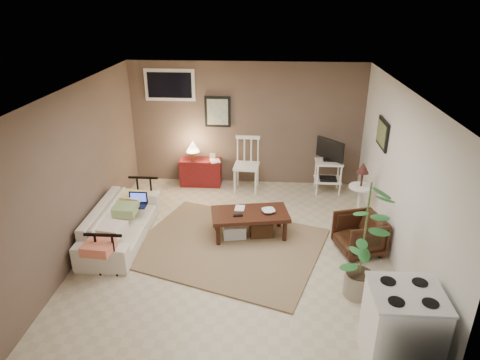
# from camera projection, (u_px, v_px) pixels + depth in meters

# --- Properties ---
(floor) EXTENTS (5.00, 5.00, 0.00)m
(floor) POSITION_uv_depth(u_px,v_px,m) (236.00, 247.00, 6.49)
(floor) COLOR #C1B293
(floor) RESTS_ON ground
(art_back) EXTENTS (0.50, 0.03, 0.60)m
(art_back) POSITION_uv_depth(u_px,v_px,m) (218.00, 112.00, 8.20)
(art_back) COLOR black
(art_right) EXTENTS (0.03, 0.60, 0.45)m
(art_right) POSITION_uv_depth(u_px,v_px,m) (383.00, 134.00, 6.69)
(art_right) COLOR black
(window) EXTENTS (0.96, 0.03, 0.60)m
(window) POSITION_uv_depth(u_px,v_px,m) (170.00, 85.00, 8.06)
(window) COLOR white
(rug) EXTENTS (3.22, 2.89, 0.03)m
(rug) POSITION_uv_depth(u_px,v_px,m) (227.00, 246.00, 6.49)
(rug) COLOR #7C6748
(rug) RESTS_ON floor
(coffee_table) EXTENTS (1.27, 0.82, 0.45)m
(coffee_table) POSITION_uv_depth(u_px,v_px,m) (249.00, 222.00, 6.68)
(coffee_table) COLOR #35180E
(coffee_table) RESTS_ON floor
(sofa) EXTENTS (0.57, 1.94, 0.76)m
(sofa) POSITION_uv_depth(u_px,v_px,m) (120.00, 217.00, 6.56)
(sofa) COLOR beige
(sofa) RESTS_ON floor
(sofa_pillows) EXTENTS (0.37, 1.85, 0.13)m
(sofa_pillows) POSITION_uv_depth(u_px,v_px,m) (118.00, 219.00, 6.32)
(sofa_pillows) COLOR #F8E0CD
(sofa_pillows) RESTS_ON sofa
(sofa_end_rails) EXTENTS (0.52, 1.94, 0.65)m
(sofa_end_rails) POSITION_uv_depth(u_px,v_px,m) (128.00, 220.00, 6.58)
(sofa_end_rails) COLOR black
(sofa_end_rails) RESTS_ON floor
(laptop) EXTENTS (0.30, 0.22, 0.20)m
(laptop) POSITION_uv_depth(u_px,v_px,m) (138.00, 201.00, 6.81)
(laptop) COLOR black
(laptop) RESTS_ON sofa
(red_console) EXTENTS (0.80, 0.36, 0.93)m
(red_console) POSITION_uv_depth(u_px,v_px,m) (200.00, 170.00, 8.50)
(red_console) COLOR maroon
(red_console) RESTS_ON floor
(spindle_chair) EXTENTS (0.49, 0.49, 1.04)m
(spindle_chair) POSITION_uv_depth(u_px,v_px,m) (247.00, 166.00, 8.23)
(spindle_chair) COLOR white
(spindle_chair) RESTS_ON floor
(tv_stand) EXTENTS (0.50, 0.50, 1.06)m
(tv_stand) POSITION_uv_depth(u_px,v_px,m) (329.00, 165.00, 8.08)
(tv_stand) COLOR white
(tv_stand) RESTS_ON floor
(side_table) EXTENTS (0.39, 0.39, 1.04)m
(side_table) POSITION_uv_depth(u_px,v_px,m) (361.00, 185.00, 7.02)
(side_table) COLOR white
(side_table) RESTS_ON floor
(armchair) EXTENTS (0.73, 0.76, 0.63)m
(armchair) POSITION_uv_depth(u_px,v_px,m) (360.00, 233.00, 6.27)
(armchair) COLOR #33160E
(armchair) RESTS_ON floor
(potted_plant) EXTENTS (0.40, 0.40, 1.59)m
(potted_plant) POSITION_uv_depth(u_px,v_px,m) (364.00, 237.00, 5.13)
(potted_plant) COLOR gray
(potted_plant) RESTS_ON floor
(stove) EXTENTS (0.70, 0.65, 0.91)m
(stove) POSITION_uv_depth(u_px,v_px,m) (401.00, 328.00, 4.28)
(stove) COLOR white
(stove) RESTS_ON floor
(bowl) EXTENTS (0.21, 0.11, 0.20)m
(bowl) POSITION_uv_depth(u_px,v_px,m) (269.00, 207.00, 6.57)
(bowl) COLOR #35180E
(bowl) RESTS_ON coffee_table
(book_table) EXTENTS (0.15, 0.02, 0.21)m
(book_table) POSITION_uv_depth(u_px,v_px,m) (235.00, 203.00, 6.70)
(book_table) COLOR #35180E
(book_table) RESTS_ON coffee_table
(book_console) EXTENTS (0.18, 0.08, 0.25)m
(book_console) POSITION_uv_depth(u_px,v_px,m) (210.00, 156.00, 8.24)
(book_console) COLOR #35180E
(book_console) RESTS_ON red_console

